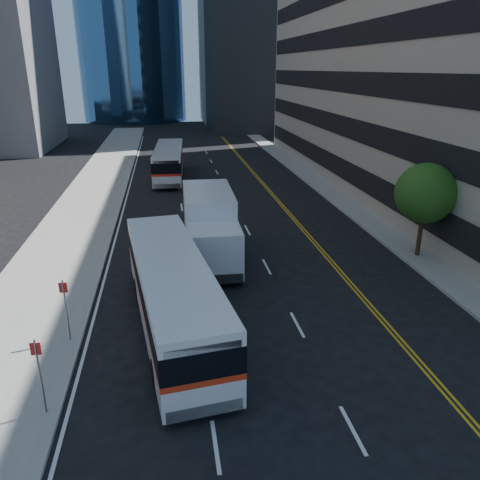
{
  "coord_description": "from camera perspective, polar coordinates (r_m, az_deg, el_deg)",
  "views": [
    {
      "loc": [
        -4.41,
        -14.17,
        9.87
      ],
      "look_at": [
        -1.44,
        4.75,
        2.8
      ],
      "focal_mm": 35.0,
      "sensor_mm": 36.0,
      "label": 1
    }
  ],
  "objects": [
    {
      "name": "bus_rear",
      "position": [
        45.25,
        -8.64,
        9.48
      ],
      "size": [
        3.08,
        11.39,
        2.91
      ],
      "rotation": [
        0.0,
        0.0,
        -0.06
      ],
      "color": "silver",
      "rests_on": "ground"
    },
    {
      "name": "box_truck",
      "position": [
        25.03,
        -3.69,
        1.69
      ],
      "size": [
        2.8,
        7.65,
        3.64
      ],
      "rotation": [
        0.0,
        0.0,
        -0.02
      ],
      "color": "silver",
      "rests_on": "ground"
    },
    {
      "name": "street_tree",
      "position": [
        26.65,
        21.69,
        5.3
      ],
      "size": [
        3.2,
        3.2,
        5.1
      ],
      "color": "#332114",
      "rests_on": "sidewalk_east"
    },
    {
      "name": "sidewalk_west",
      "position": [
        40.84,
        -17.31,
        5.45
      ],
      "size": [
        5.0,
        90.0,
        0.15
      ],
      "primitive_type": "cube",
      "color": "gray",
      "rests_on": "ground"
    },
    {
      "name": "bus_front",
      "position": [
        18.62,
        -8.23,
        -6.25
      ],
      "size": [
        4.04,
        11.77,
        2.98
      ],
      "rotation": [
        0.0,
        0.0,
        0.13
      ],
      "color": "silver",
      "rests_on": "ground"
    },
    {
      "name": "sidewalk_east",
      "position": [
        42.55,
        9.77,
        6.65
      ],
      "size": [
        2.0,
        90.0,
        0.15
      ],
      "primitive_type": "cube",
      "color": "gray",
      "rests_on": "ground"
    },
    {
      "name": "ground",
      "position": [
        17.82,
        7.15,
        -13.54
      ],
      "size": [
        160.0,
        160.0,
        0.0
      ],
      "primitive_type": "plane",
      "color": "black",
      "rests_on": "ground"
    }
  ]
}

